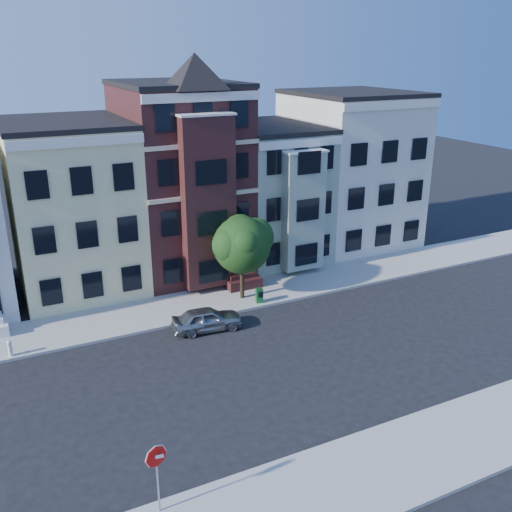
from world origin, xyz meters
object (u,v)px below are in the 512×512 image
newspaper_box (259,295)px  fire_hydrant (10,350)px  stop_sign (157,475)px  street_tree (242,249)px  parked_car (207,319)px

newspaper_box → fire_hydrant: bearing=-167.4°
stop_sign → street_tree: bearing=63.0°
fire_hydrant → stop_sign: (3.53, -12.75, 1.11)m
parked_car → newspaper_box: 4.25m
street_tree → newspaper_box: (0.61, -1.07, -2.66)m
fire_hydrant → street_tree: bearing=5.5°
street_tree → newspaper_box: bearing=-60.3°
parked_car → fire_hydrant: size_ratio=5.74×
parked_car → stop_sign: (-6.15, -11.31, 0.94)m
fire_hydrant → stop_sign: size_ratio=0.23×
parked_car → fire_hydrant: (-9.68, 1.43, -0.16)m
parked_car → stop_sign: 12.91m
street_tree → parked_car: street_tree is taller
newspaper_box → fire_hydrant: size_ratio=1.34×
street_tree → stop_sign: street_tree is taller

